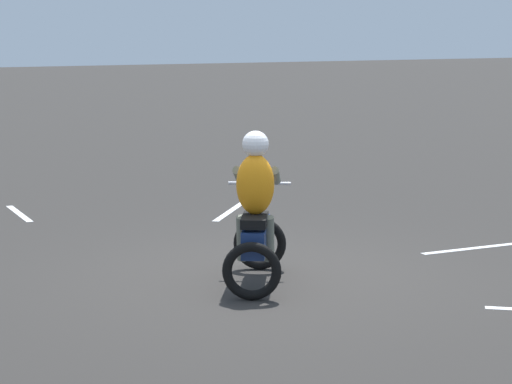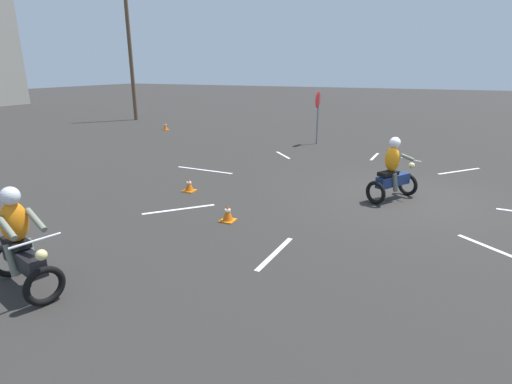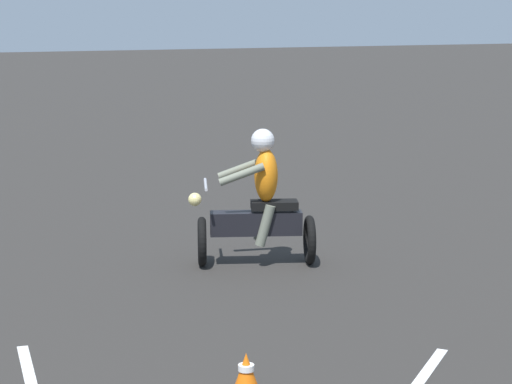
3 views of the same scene
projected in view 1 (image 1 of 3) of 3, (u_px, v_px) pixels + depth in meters
name	position (u px, v px, depth m)	size (l,w,h in m)	color
ground_plane	(268.00, 276.00, 11.03)	(120.00, 120.00, 0.00)	#2D2B28
motorcycle_rider_foreground	(256.00, 218.00, 10.55)	(1.50, 1.25, 1.66)	black
lane_stripe_e	(19.00, 213.00, 14.73)	(0.10, 1.42, 0.01)	silver
lane_stripe_s	(483.00, 247.00, 12.48)	(0.10, 1.80, 0.01)	silver
lane_stripe_se	(233.00, 209.00, 15.06)	(0.10, 1.93, 0.01)	silver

